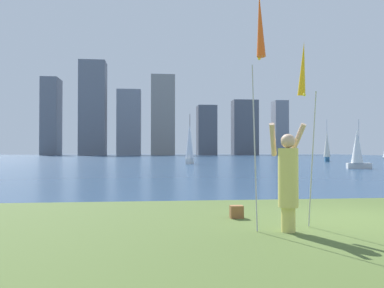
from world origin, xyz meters
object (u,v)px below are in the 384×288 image
at_px(kite_flag_left, 260,31).
at_px(sailboat_5, 190,144).
at_px(kite_flag_right, 303,73).
at_px(bag, 237,212).
at_px(sailboat_4, 327,147).
at_px(person, 288,178).
at_px(sailboat_2, 357,149).

height_order(kite_flag_left, sailboat_5, sailboat_5).
bearing_deg(sailboat_5, kite_flag_right, -91.68).
bearing_deg(kite_flag_right, kite_flag_left, -145.06).
xyz_separation_m(bag, sailboat_4, (21.03, 39.86, 1.81)).
xyz_separation_m(person, sailboat_5, (1.55, 34.36, 1.13)).
bearing_deg(sailboat_4, kite_flag_left, -116.80).
xyz_separation_m(person, kite_flag_right, (0.57, 0.65, 2.09)).
xyz_separation_m(kite_flag_right, sailboat_4, (19.83, 40.71, -1.13)).
xyz_separation_m(kite_flag_left, sailboat_5, (2.12, 34.50, -1.53)).
relative_size(kite_flag_right, sailboat_5, 0.69).
bearing_deg(kite_flag_right, sailboat_4, 64.03).
bearing_deg(kite_flag_left, sailboat_4, 63.20).
bearing_deg(kite_flag_left, sailboat_5, 86.48).
bearing_deg(sailboat_2, sailboat_5, 136.76).
bearing_deg(kite_flag_left, sailboat_2, 57.26).
bearing_deg(sailboat_5, person, -92.59).
bearing_deg(person, sailboat_2, 76.28).
bearing_deg(sailboat_4, bag, -117.82).
relative_size(kite_flag_left, sailboat_2, 1.09).
bearing_deg(sailboat_2, kite_flag_left, -122.74).
distance_m(kite_flag_left, kite_flag_right, 1.50).
bearing_deg(person, kite_flag_right, 67.02).
bearing_deg(sailboat_4, sailboat_5, -159.63).
relative_size(kite_flag_left, bag, 15.35).
height_order(person, sailboat_2, sailboat_2).
height_order(kite_flag_left, sailboat_2, kite_flag_left).
bearing_deg(kite_flag_right, person, -131.14).
bearing_deg(kite_flag_right, bag, 144.66).
height_order(sailboat_2, sailboat_4, sailboat_4).
bearing_deg(bag, sailboat_4, 62.18).
distance_m(person, kite_flag_right, 2.26).
bearing_deg(sailboat_4, sailboat_2, -108.67).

